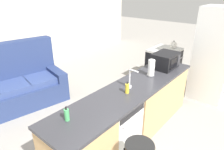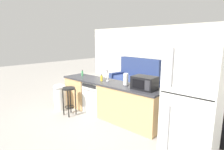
{
  "view_description": "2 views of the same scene",
  "coord_description": "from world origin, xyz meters",
  "px_view_note": "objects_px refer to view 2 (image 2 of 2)",
  "views": [
    {
      "loc": [
        -2.06,
        -1.47,
        2.26
      ],
      "look_at": [
        0.48,
        0.67,
        0.8
      ],
      "focal_mm": 32.0,
      "sensor_mm": 36.0,
      "label": 1
    },
    {
      "loc": [
        3.06,
        -3.18,
        1.91
      ],
      "look_at": [
        0.12,
        0.19,
        1.04
      ],
      "focal_mm": 28.0,
      "sensor_mm": 36.0,
      "label": 2
    }
  ],
  "objects_px": {
    "kettle": "(219,93)",
    "trash_bin": "(60,97)",
    "stove_range": "(207,115)",
    "dish_soap_bottle": "(82,73)",
    "dishwasher": "(97,97)",
    "soap_bottle": "(102,78)",
    "refrigerator": "(192,105)",
    "paper_towel_roll": "(126,80)",
    "microwave": "(144,83)",
    "bar_stool": "(69,95)",
    "couch": "(136,81)"
  },
  "relations": [
    {
      "from": "paper_towel_roll",
      "to": "microwave",
      "type": "bearing_deg",
      "value": -0.9
    },
    {
      "from": "dish_soap_bottle",
      "to": "trash_bin",
      "type": "relative_size",
      "value": 0.24
    },
    {
      "from": "dishwasher",
      "to": "kettle",
      "type": "height_order",
      "value": "kettle"
    },
    {
      "from": "stove_range",
      "to": "dish_soap_bottle",
      "type": "relative_size",
      "value": 5.11
    },
    {
      "from": "stove_range",
      "to": "microwave",
      "type": "distance_m",
      "value": 1.4
    },
    {
      "from": "kettle",
      "to": "trash_bin",
      "type": "bearing_deg",
      "value": -164.4
    },
    {
      "from": "refrigerator",
      "to": "stove_range",
      "type": "bearing_deg",
      "value": 89.99
    },
    {
      "from": "soap_bottle",
      "to": "dish_soap_bottle",
      "type": "distance_m",
      "value": 0.95
    },
    {
      "from": "stove_range",
      "to": "dish_soap_bottle",
      "type": "distance_m",
      "value": 3.4
    },
    {
      "from": "dishwasher",
      "to": "soap_bottle",
      "type": "distance_m",
      "value": 0.59
    },
    {
      "from": "refrigerator",
      "to": "soap_bottle",
      "type": "height_order",
      "value": "refrigerator"
    },
    {
      "from": "dishwasher",
      "to": "soap_bottle",
      "type": "relative_size",
      "value": 4.77
    },
    {
      "from": "kettle",
      "to": "microwave",
      "type": "bearing_deg",
      "value": -162.06
    },
    {
      "from": "paper_towel_roll",
      "to": "dish_soap_bottle",
      "type": "distance_m",
      "value": 1.69
    },
    {
      "from": "refrigerator",
      "to": "soap_bottle",
      "type": "relative_size",
      "value": 11.06
    },
    {
      "from": "dishwasher",
      "to": "refrigerator",
      "type": "height_order",
      "value": "refrigerator"
    },
    {
      "from": "bar_stool",
      "to": "couch",
      "type": "distance_m",
      "value": 3.09
    },
    {
      "from": "refrigerator",
      "to": "dish_soap_bottle",
      "type": "xyz_separation_m",
      "value": [
        -3.32,
        0.65,
        -0.0
      ]
    },
    {
      "from": "couch",
      "to": "dish_soap_bottle",
      "type": "bearing_deg",
      "value": -98.87
    },
    {
      "from": "paper_towel_roll",
      "to": "trash_bin",
      "type": "distance_m",
      "value": 2.05
    },
    {
      "from": "paper_towel_roll",
      "to": "trash_bin",
      "type": "height_order",
      "value": "paper_towel_roll"
    },
    {
      "from": "dish_soap_bottle",
      "to": "bar_stool",
      "type": "height_order",
      "value": "dish_soap_bottle"
    },
    {
      "from": "dishwasher",
      "to": "trash_bin",
      "type": "distance_m",
      "value": 1.07
    },
    {
      "from": "microwave",
      "to": "trash_bin",
      "type": "distance_m",
      "value": 2.51
    },
    {
      "from": "couch",
      "to": "kettle",
      "type": "bearing_deg",
      "value": -32.78
    },
    {
      "from": "microwave",
      "to": "bar_stool",
      "type": "distance_m",
      "value": 2.01
    },
    {
      "from": "stove_range",
      "to": "dishwasher",
      "type": "bearing_deg",
      "value": -168.09
    },
    {
      "from": "kettle",
      "to": "trash_bin",
      "type": "height_order",
      "value": "kettle"
    },
    {
      "from": "refrigerator",
      "to": "trash_bin",
      "type": "xyz_separation_m",
      "value": [
        -3.49,
        -0.05,
        -0.59
      ]
    },
    {
      "from": "stove_range",
      "to": "bar_stool",
      "type": "relative_size",
      "value": 1.22
    },
    {
      "from": "dish_soap_bottle",
      "to": "couch",
      "type": "bearing_deg",
      "value": 81.13
    },
    {
      "from": "bar_stool",
      "to": "dish_soap_bottle",
      "type": "bearing_deg",
      "value": 115.18
    },
    {
      "from": "trash_bin",
      "to": "dish_soap_bottle",
      "type": "bearing_deg",
      "value": 76.99
    },
    {
      "from": "soap_bottle",
      "to": "trash_bin",
      "type": "xyz_separation_m",
      "value": [
        -1.1,
        -0.56,
        -0.59
      ]
    },
    {
      "from": "refrigerator",
      "to": "paper_towel_roll",
      "type": "relative_size",
      "value": 6.9
    },
    {
      "from": "refrigerator",
      "to": "dishwasher",
      "type": "bearing_deg",
      "value": 168.07
    },
    {
      "from": "kettle",
      "to": "bar_stool",
      "type": "height_order",
      "value": "kettle"
    },
    {
      "from": "soap_bottle",
      "to": "dish_soap_bottle",
      "type": "xyz_separation_m",
      "value": [
        -0.94,
        0.14,
        0.0
      ]
    },
    {
      "from": "bar_stool",
      "to": "couch",
      "type": "height_order",
      "value": "couch"
    },
    {
      "from": "stove_range",
      "to": "kettle",
      "type": "xyz_separation_m",
      "value": [
        0.17,
        -0.13,
        0.53
      ]
    },
    {
      "from": "paper_towel_roll",
      "to": "kettle",
      "type": "relative_size",
      "value": 1.38
    },
    {
      "from": "microwave",
      "to": "trash_bin",
      "type": "bearing_deg",
      "value": -165.73
    },
    {
      "from": "stove_range",
      "to": "soap_bottle",
      "type": "xyz_separation_m",
      "value": [
        -2.38,
        -0.59,
        0.52
      ]
    },
    {
      "from": "couch",
      "to": "refrigerator",
      "type": "bearing_deg",
      "value": -45.26
    },
    {
      "from": "paper_towel_roll",
      "to": "refrigerator",
      "type": "bearing_deg",
      "value": -18.72
    },
    {
      "from": "dishwasher",
      "to": "stove_range",
      "type": "distance_m",
      "value": 2.66
    },
    {
      "from": "dishwasher",
      "to": "refrigerator",
      "type": "xyz_separation_m",
      "value": [
        2.6,
        -0.55,
        0.55
      ]
    },
    {
      "from": "stove_range",
      "to": "paper_towel_roll",
      "type": "bearing_deg",
      "value": -161.73
    },
    {
      "from": "microwave",
      "to": "trash_bin",
      "type": "relative_size",
      "value": 0.68
    },
    {
      "from": "soap_bottle",
      "to": "kettle",
      "type": "distance_m",
      "value": 2.59
    }
  ]
}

